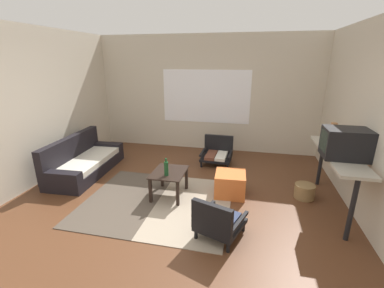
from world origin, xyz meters
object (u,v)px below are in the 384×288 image
at_px(coffee_table, 169,176).
at_px(armchair_by_window, 217,152).
at_px(clay_vase, 332,136).
at_px(armchair_striped_foreground, 218,221).
at_px(ottoman_orange, 230,184).
at_px(glass_bottle, 166,168).
at_px(crt_television, 345,143).
at_px(wicker_basket, 304,191).
at_px(console_shelf, 337,159).
at_px(couch, 84,162).

relative_size(coffee_table, armchair_by_window, 0.98).
height_order(armchair_by_window, clay_vase, clay_vase).
relative_size(armchair_striped_foreground, ottoman_orange, 1.44).
xyz_separation_m(ottoman_orange, glass_bottle, (-0.96, -0.40, 0.36)).
bearing_deg(crt_television, wicker_basket, 128.94).
bearing_deg(armchair_striped_foreground, wicker_basket, 46.54).
relative_size(console_shelf, wicker_basket, 5.36).
bearing_deg(ottoman_orange, glass_bottle, -157.64).
bearing_deg(ottoman_orange, armchair_striped_foreground, -92.82).
bearing_deg(ottoman_orange, clay_vase, 12.88).
distance_m(coffee_table, wicker_basket, 2.20).
bearing_deg(glass_bottle, armchair_by_window, 71.96).
height_order(armchair_striped_foreground, crt_television, crt_television).
xyz_separation_m(couch, ottoman_orange, (2.88, -0.24, -0.03)).
bearing_deg(couch, wicker_basket, -1.30).
bearing_deg(armchair_by_window, coffee_table, -109.60).
bearing_deg(clay_vase, coffee_table, -166.35).
bearing_deg(coffee_table, crt_television, 0.15).
bearing_deg(clay_vase, couch, -178.67).
height_order(armchair_by_window, crt_television, crt_television).
distance_m(crt_television, clay_vase, 0.60).
relative_size(armchair_by_window, armchair_striped_foreground, 0.93).
bearing_deg(clay_vase, armchair_striped_foreground, -136.21).
xyz_separation_m(armchair_by_window, glass_bottle, (-0.57, -1.75, 0.31)).
height_order(armchair_by_window, glass_bottle, glass_bottle).
relative_size(couch, crt_television, 3.26).
bearing_deg(armchair_by_window, ottoman_orange, -73.94).
bearing_deg(couch, glass_bottle, -18.49).
distance_m(console_shelf, clay_vase, 0.46).
height_order(couch, wicker_basket, couch).
height_order(coffee_table, armchair_striped_foreground, armchair_striped_foreground).
relative_size(console_shelf, clay_vase, 4.93).
xyz_separation_m(ottoman_orange, console_shelf, (1.51, -0.06, 0.59)).
relative_size(ottoman_orange, console_shelf, 0.29).
height_order(glass_bottle, wicker_basket, glass_bottle).
distance_m(couch, glass_bottle, 2.04).
bearing_deg(armchair_striped_foreground, glass_bottle, 139.83).
distance_m(console_shelf, wicker_basket, 0.77).
relative_size(armchair_striped_foreground, console_shelf, 0.42).
height_order(coffee_table, console_shelf, console_shelf).
height_order(ottoman_orange, crt_television, crt_television).
xyz_separation_m(armchair_striped_foreground, crt_television, (1.57, 0.91, 0.84)).
distance_m(couch, armchair_striped_foreground, 3.15).
relative_size(coffee_table, clay_vase, 1.87).
xyz_separation_m(coffee_table, clay_vase, (2.48, 0.60, 0.66)).
height_order(armchair_by_window, ottoman_orange, armchair_by_window).
distance_m(ottoman_orange, crt_television, 1.77).
distance_m(glass_bottle, wicker_basket, 2.26).
xyz_separation_m(armchair_striped_foreground, wicker_basket, (1.24, 1.31, -0.13)).
relative_size(ottoman_orange, clay_vase, 1.42).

